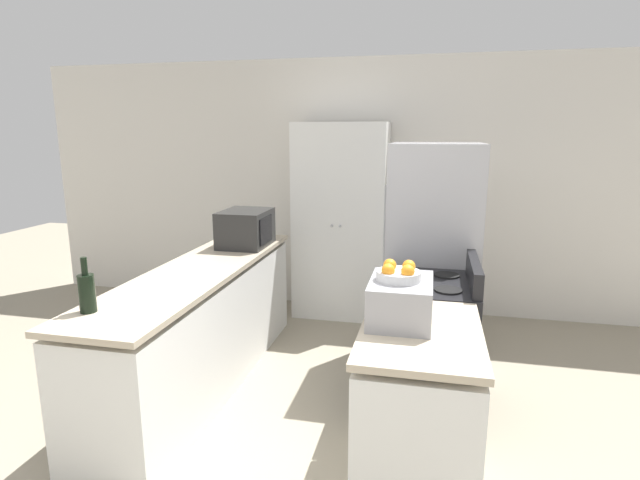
% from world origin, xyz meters
% --- Properties ---
extents(wall_back, '(7.00, 0.06, 2.60)m').
position_xyz_m(wall_back, '(0.00, 3.36, 1.30)').
color(wall_back, silver).
rests_on(wall_back, ground_plane).
extents(counter_left, '(0.60, 2.56, 0.90)m').
position_xyz_m(counter_left, '(-0.80, 1.38, 0.43)').
color(counter_left, silver).
rests_on(counter_left, ground_plane).
extents(counter_right, '(0.60, 0.92, 0.90)m').
position_xyz_m(counter_right, '(0.80, 0.56, 0.43)').
color(counter_right, silver).
rests_on(counter_right, ground_plane).
extents(pantry_cabinet, '(0.92, 0.51, 1.96)m').
position_xyz_m(pantry_cabinet, '(-0.06, 3.07, 0.98)').
color(pantry_cabinet, white).
rests_on(pantry_cabinet, ground_plane).
extents(stove, '(0.66, 0.71, 1.06)m').
position_xyz_m(stove, '(0.82, 1.39, 0.46)').
color(stove, black).
rests_on(stove, ground_plane).
extents(refrigerator, '(0.72, 0.73, 1.78)m').
position_xyz_m(refrigerator, '(0.85, 2.15, 0.89)').
color(refrigerator, '#A3A3A8').
rests_on(refrigerator, ground_plane).
extents(microwave, '(0.39, 0.48, 0.31)m').
position_xyz_m(microwave, '(-0.72, 2.14, 1.05)').
color(microwave, black).
rests_on(microwave, counter_left).
extents(wine_bottle, '(0.09, 0.09, 0.31)m').
position_xyz_m(wine_bottle, '(-0.98, 0.41, 1.01)').
color(wine_bottle, black).
rests_on(wine_bottle, counter_left).
extents(toaster_oven, '(0.33, 0.44, 0.22)m').
position_xyz_m(toaster_oven, '(0.69, 0.66, 1.01)').
color(toaster_oven, '#939399').
rests_on(toaster_oven, counter_right).
extents(fruit_bowl, '(0.23, 0.23, 0.10)m').
position_xyz_m(fruit_bowl, '(0.68, 0.65, 1.16)').
color(fruit_bowl, silver).
rests_on(fruit_bowl, toaster_oven).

